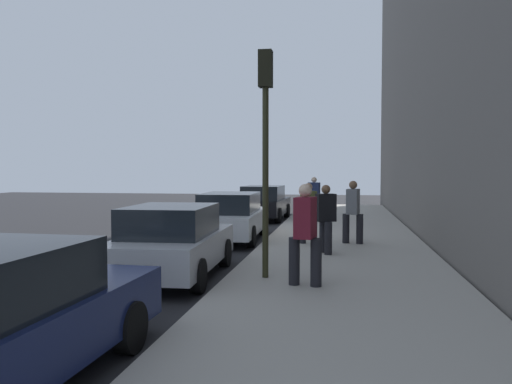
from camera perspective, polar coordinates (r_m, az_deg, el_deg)
The scene contains 13 objects.
ground_plane at distance 17.29m, azimuth -1.46°, elevation -4.93°, with size 56.00×56.00×0.00m, color black.
sidewalk at distance 16.98m, azimuth 9.59°, elevation -4.86°, with size 28.00×4.60×0.15m, color #A39E93.
lane_stripe_centre at distance 18.17m, azimuth -11.45°, elevation -4.61°, with size 28.00×0.14×0.01m, color gold.
parked_car_silver at distance 10.85m, azimuth -9.24°, elevation -5.45°, with size 4.23×2.01×1.51m.
parked_car_white at distance 16.22m, azimuth -2.79°, elevation -2.74°, with size 4.63×2.00×1.51m.
parked_car_black at distance 22.78m, azimuth 0.88°, elevation -1.20°, with size 4.25×2.01×1.51m.
pedestrian_olive_coat at distance 14.73m, azimuth 5.83°, elevation -2.11°, with size 0.54×0.50×1.71m.
pedestrian_grey_coat at distance 14.81m, azimuth 10.68°, elevation -1.98°, with size 0.53×0.58×1.78m.
pedestrian_black_coat at distance 12.96m, azimuth 7.73°, elevation -2.75°, with size 0.54×0.54×1.72m.
pedestrian_burgundy_coat at distance 9.35m, azimuth 5.47°, elevation -4.38°, with size 0.55×0.60×1.85m.
pedestrian_navy_coat at distance 21.77m, azimuth 6.44°, elevation -0.51°, with size 0.58×0.52×1.77m.
traffic_light_pole at distance 10.00m, azimuth 1.07°, elevation 7.43°, with size 0.35×0.26×4.38m.
rolling_suitcase at distance 22.17m, azimuth 6.76°, elevation -2.09°, with size 0.34×0.22×0.97m.
Camera 1 is at (-16.83, -3.24, 2.27)m, focal length 36.13 mm.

